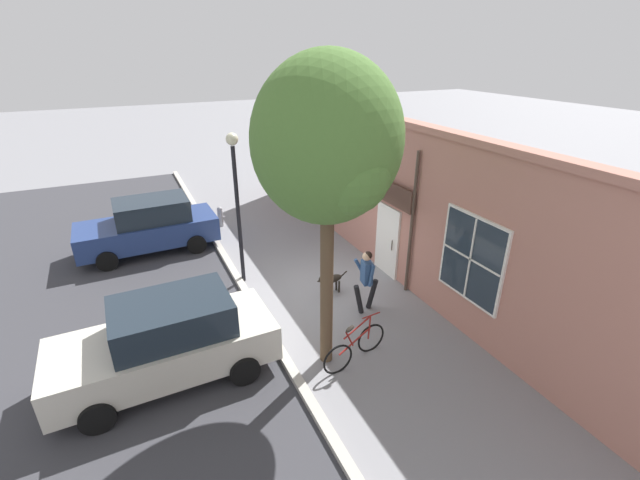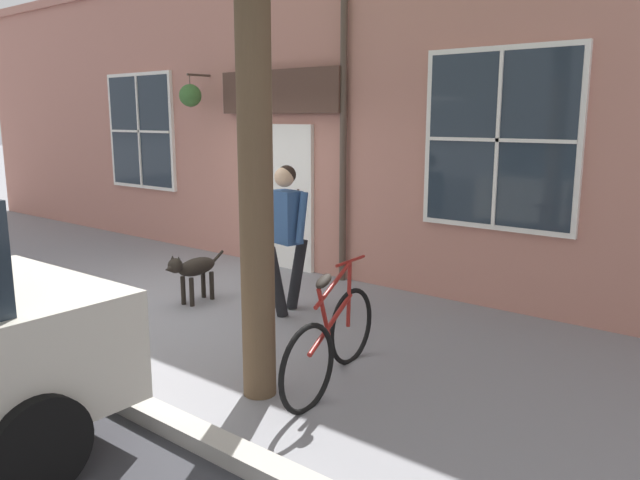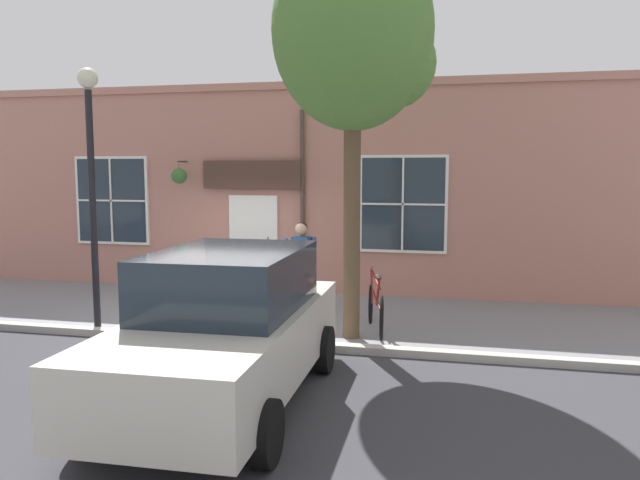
{
  "view_description": "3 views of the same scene",
  "coord_description": "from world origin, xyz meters",
  "px_view_note": "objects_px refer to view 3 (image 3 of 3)",
  "views": [
    {
      "loc": [
        4.43,
        9.37,
        6.24
      ],
      "look_at": [
        -0.62,
        -1.38,
        0.81
      ],
      "focal_mm": 24.0,
      "sensor_mm": 36.0,
      "label": 1
    },
    {
      "loc": [
        4.5,
        6.08,
        2.2
      ],
      "look_at": [
        -0.81,
        1.74,
        0.84
      ],
      "focal_mm": 35.0,
      "sensor_mm": 36.0,
      "label": 2
    },
    {
      "loc": [
        10.73,
        4.42,
        2.67
      ],
      "look_at": [
        -0.41,
        1.85,
        1.37
      ],
      "focal_mm": 35.0,
      "sensor_mm": 36.0,
      "label": 3
    }
  ],
  "objects_px": {
    "parked_car_mid_block": "(227,328)",
    "leaning_bicycle": "(376,308)",
    "street_tree_by_curb": "(357,37)",
    "dog_on_leash": "(239,289)",
    "street_lamp": "(91,159)",
    "pedestrian_walking": "(302,257)"
  },
  "relations": [
    {
      "from": "street_tree_by_curb",
      "to": "leaning_bicycle",
      "type": "relative_size",
      "value": 3.68
    },
    {
      "from": "parked_car_mid_block",
      "to": "street_lamp",
      "type": "height_order",
      "value": "street_lamp"
    },
    {
      "from": "dog_on_leash",
      "to": "street_lamp",
      "type": "bearing_deg",
      "value": -40.98
    },
    {
      "from": "leaning_bicycle",
      "to": "street_tree_by_curb",
      "type": "bearing_deg",
      "value": -26.21
    },
    {
      "from": "parked_car_mid_block",
      "to": "leaning_bicycle",
      "type": "bearing_deg",
      "value": 161.6
    },
    {
      "from": "dog_on_leash",
      "to": "leaning_bicycle",
      "type": "bearing_deg",
      "value": 74.23
    },
    {
      "from": "pedestrian_walking",
      "to": "leaning_bicycle",
      "type": "height_order",
      "value": "pedestrian_walking"
    },
    {
      "from": "street_tree_by_curb",
      "to": "parked_car_mid_block",
      "type": "distance_m",
      "value": 4.98
    },
    {
      "from": "street_tree_by_curb",
      "to": "parked_car_mid_block",
      "type": "bearing_deg",
      "value": -17.02
    },
    {
      "from": "street_tree_by_curb",
      "to": "parked_car_mid_block",
      "type": "relative_size",
      "value": 1.44
    },
    {
      "from": "leaning_bicycle",
      "to": "dog_on_leash",
      "type": "bearing_deg",
      "value": -105.77
    },
    {
      "from": "dog_on_leash",
      "to": "street_tree_by_curb",
      "type": "relative_size",
      "value": 0.16
    },
    {
      "from": "parked_car_mid_block",
      "to": "street_lamp",
      "type": "bearing_deg",
      "value": -126.95
    },
    {
      "from": "leaning_bicycle",
      "to": "street_lamp",
      "type": "bearing_deg",
      "value": -74.67
    },
    {
      "from": "leaning_bicycle",
      "to": "street_lamp",
      "type": "relative_size",
      "value": 0.4
    },
    {
      "from": "street_lamp",
      "to": "parked_car_mid_block",
      "type": "bearing_deg",
      "value": 53.05
    },
    {
      "from": "street_tree_by_curb",
      "to": "leaning_bicycle",
      "type": "height_order",
      "value": "street_tree_by_curb"
    },
    {
      "from": "dog_on_leash",
      "to": "leaning_bicycle",
      "type": "relative_size",
      "value": 0.58
    },
    {
      "from": "leaning_bicycle",
      "to": "street_lamp",
      "type": "height_order",
      "value": "street_lamp"
    },
    {
      "from": "pedestrian_walking",
      "to": "street_tree_by_curb",
      "type": "bearing_deg",
      "value": 38.0
    },
    {
      "from": "dog_on_leash",
      "to": "parked_car_mid_block",
      "type": "bearing_deg",
      "value": 18.82
    },
    {
      "from": "street_tree_by_curb",
      "to": "leaning_bicycle",
      "type": "bearing_deg",
      "value": 153.79
    }
  ]
}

